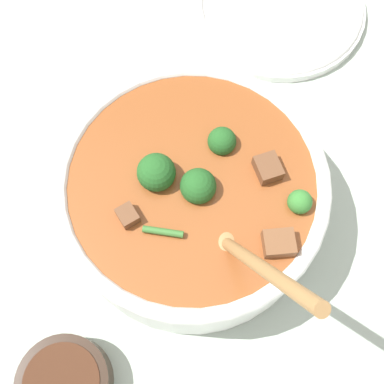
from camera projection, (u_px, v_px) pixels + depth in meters
The scene contains 4 objects.
ground_plane at pixel (192, 212), 0.59m from camera, with size 4.00×4.00×0.00m, color #ADBCAD.
stew_bowl at pixel (192, 195), 0.54m from camera, with size 0.29×0.29×0.26m.
condiment_bowl at pixel (65, 383), 0.50m from camera, with size 0.10×0.10×0.04m.
empty_plate at pixel (278, 6), 0.70m from camera, with size 0.25×0.25×0.02m.
Camera 1 is at (-0.19, -0.03, 0.56)m, focal length 45.00 mm.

